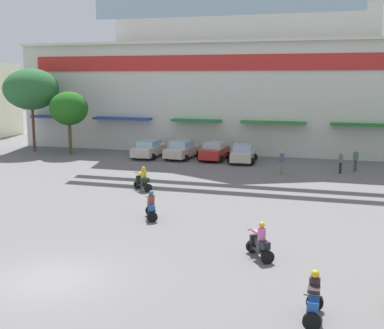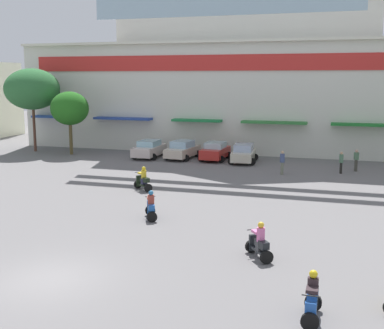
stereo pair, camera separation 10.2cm
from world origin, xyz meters
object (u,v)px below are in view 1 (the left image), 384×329
(plaza_tree_2, at_px, (69,109))
(scooter_rider_2, at_px, (314,300))
(parked_car_2, at_px, (215,151))
(scooter_rider_5, at_px, (260,243))
(parked_car_1, at_px, (182,150))
(scooter_rider_1, at_px, (151,207))
(plaza_tree_0, at_px, (31,89))
(parked_car_0, at_px, (149,149))
(pedestrian_1, at_px, (341,161))
(parked_car_3, at_px, (243,153))
(scooter_rider_0, at_px, (143,180))
(pedestrian_0, at_px, (282,161))
(pedestrian_3, at_px, (356,159))

(plaza_tree_2, xyz_separation_m, scooter_rider_2, (23.39, -26.36, -3.58))
(parked_car_2, height_order, scooter_rider_5, parked_car_2)
(parked_car_1, height_order, scooter_rider_1, parked_car_1)
(plaza_tree_0, relative_size, scooter_rider_1, 5.27)
(parked_car_0, height_order, scooter_rider_1, parked_car_0)
(parked_car_2, bearing_deg, scooter_rider_1, -85.40)
(parked_car_1, distance_m, parked_car_2, 2.91)
(plaza_tree_0, height_order, pedestrian_1, plaza_tree_0)
(parked_car_1, height_order, parked_car_3, parked_car_1)
(parked_car_2, relative_size, scooter_rider_0, 2.54)
(scooter_rider_0, relative_size, pedestrian_0, 0.87)
(parked_car_3, height_order, scooter_rider_2, parked_car_3)
(parked_car_2, height_order, scooter_rider_0, parked_car_2)
(parked_car_3, bearing_deg, scooter_rider_2, -74.43)
(scooter_rider_0, height_order, scooter_rider_5, scooter_rider_0)
(scooter_rider_2, height_order, pedestrian_0, pedestrian_0)
(plaza_tree_0, xyz_separation_m, parked_car_2, (17.77, -0.07, -5.09))
(pedestrian_0, bearing_deg, plaza_tree_2, 168.04)
(plaza_tree_0, distance_m, pedestrian_3, 29.64)
(scooter_rider_1, height_order, scooter_rider_5, scooter_rider_5)
(parked_car_3, bearing_deg, scooter_rider_1, -93.39)
(scooter_rider_2, relative_size, pedestrian_1, 0.92)
(scooter_rider_1, relative_size, scooter_rider_2, 0.99)
(scooter_rider_1, bearing_deg, parked_car_1, 103.44)
(pedestrian_0, xyz_separation_m, pedestrian_1, (4.07, 1.68, -0.07))
(scooter_rider_0, height_order, pedestrian_0, pedestrian_0)
(parked_car_3, xyz_separation_m, scooter_rider_5, (5.05, -21.87, -0.16))
(pedestrian_3, bearing_deg, parked_car_0, 175.00)
(plaza_tree_2, xyz_separation_m, parked_car_3, (16.02, 0.10, -3.41))
(parked_car_1, relative_size, scooter_rider_5, 2.87)
(parked_car_3, xyz_separation_m, scooter_rider_2, (7.37, -26.46, -0.17))
(plaza_tree_0, height_order, parked_car_3, plaza_tree_0)
(scooter_rider_1, distance_m, scooter_rider_5, 7.28)
(scooter_rider_0, relative_size, scooter_rider_2, 1.03)
(plaza_tree_0, relative_size, scooter_rider_0, 5.11)
(parked_car_0, bearing_deg, scooter_rider_1, -67.84)
(pedestrian_1, distance_m, pedestrian_3, 1.65)
(parked_car_1, xyz_separation_m, pedestrian_3, (14.31, -1.80, 0.15))
(pedestrian_0, bearing_deg, scooter_rider_1, -109.31)
(parked_car_2, distance_m, scooter_rider_0, 12.63)
(scooter_rider_1, xyz_separation_m, pedestrian_3, (9.92, 16.58, 0.33))
(pedestrian_0, bearing_deg, parked_car_2, 142.50)
(parked_car_0, distance_m, pedestrian_3, 17.35)
(plaza_tree_2, relative_size, scooter_rider_1, 3.86)
(plaza_tree_0, distance_m, parked_car_3, 20.95)
(pedestrian_3, bearing_deg, scooter_rider_2, -93.37)
(scooter_rider_0, xyz_separation_m, pedestrian_3, (12.79, 10.69, 0.30))
(parked_car_0, height_order, scooter_rider_5, parked_car_0)
(scooter_rider_1, bearing_deg, scooter_rider_5, -32.89)
(plaza_tree_2, distance_m, scooter_rider_1, 23.54)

